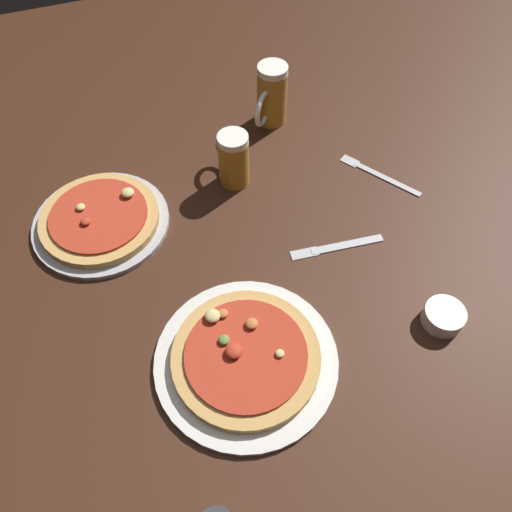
% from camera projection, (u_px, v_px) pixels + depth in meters
% --- Properties ---
extents(ground_plane, '(2.40, 2.40, 0.03)m').
position_uv_depth(ground_plane, '(256.00, 266.00, 1.08)').
color(ground_plane, '#3D2114').
extents(pizza_plate_near, '(0.34, 0.34, 0.05)m').
position_uv_depth(pizza_plate_near, '(246.00, 358.00, 0.93)').
color(pizza_plate_near, silver).
rests_on(pizza_plate_near, ground_plane).
extents(pizza_plate_far, '(0.30, 0.30, 0.05)m').
position_uv_depth(pizza_plate_far, '(100.00, 220.00, 1.11)').
color(pizza_plate_far, '#B2B2B7').
rests_on(pizza_plate_far, ground_plane).
extents(beer_mug_dark, '(0.11, 0.11, 0.16)m').
position_uv_depth(beer_mug_dark, '(271.00, 96.00, 1.27)').
color(beer_mug_dark, '#B27A23').
rests_on(beer_mug_dark, ground_plane).
extents(beer_mug_amber, '(0.07, 0.12, 0.14)m').
position_uv_depth(beer_mug_amber, '(233.00, 159.00, 1.15)').
color(beer_mug_amber, '#B27A23').
rests_on(beer_mug_amber, ground_plane).
extents(ramekin_sauce, '(0.08, 0.08, 0.04)m').
position_uv_depth(ramekin_sauce, '(443.00, 317.00, 0.97)').
color(ramekin_sauce, white).
rests_on(ramekin_sauce, ground_plane).
extents(fork_left, '(0.13, 0.19, 0.01)m').
position_uv_depth(fork_left, '(378.00, 174.00, 1.21)').
color(fork_left, silver).
rests_on(fork_left, ground_plane).
extents(knife_right, '(0.21, 0.04, 0.01)m').
position_uv_depth(knife_right, '(337.00, 246.00, 1.09)').
color(knife_right, silver).
rests_on(knife_right, ground_plane).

